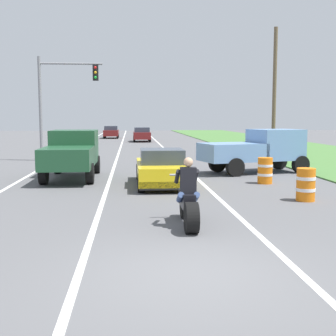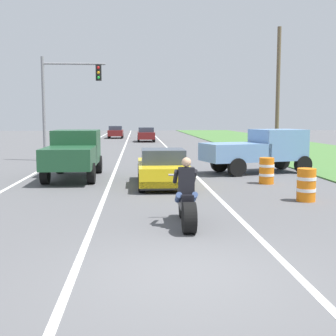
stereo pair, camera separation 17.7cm
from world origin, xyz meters
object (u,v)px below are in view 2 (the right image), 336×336
object	(u,v)px
motorcycle_with_rider	(186,202)
construction_barrel_nearest	(306,185)
construction_barrel_far	(237,163)
distant_car_further_ahead	(116,132)
pickup_truck_right_shoulder_light_blue	(260,149)
distant_car_far_ahead	(146,134)
pickup_truck_left_lane_dark_green	(74,152)
sports_car_yellow	(163,169)
traffic_light_mast_near	(62,93)
construction_barrel_mid	(267,171)

from	to	relation	value
motorcycle_with_rider	construction_barrel_nearest	bearing A→B (deg)	36.41
construction_barrel_far	distant_car_further_ahead	bearing A→B (deg)	101.28
pickup_truck_right_shoulder_light_blue	construction_barrel_nearest	bearing A→B (deg)	-94.20
pickup_truck_right_shoulder_light_blue	distant_car_far_ahead	bearing A→B (deg)	99.73
pickup_truck_left_lane_dark_green	distant_car_far_ahead	world-z (taller)	pickup_truck_left_lane_dark_green
construction_barrel_far	pickup_truck_right_shoulder_light_blue	bearing A→B (deg)	15.50
sports_car_yellow	traffic_light_mast_near	world-z (taller)	traffic_light_mast_near
pickup_truck_right_shoulder_light_blue	construction_barrel_nearest	size ratio (longest dim) A/B	5.14
pickup_truck_left_lane_dark_green	distant_car_far_ahead	xyz separation A→B (m)	(3.61, 28.32, -0.33)
distant_car_further_ahead	distant_car_far_ahead	bearing A→B (deg)	-66.32
sports_car_yellow	distant_car_far_ahead	distance (m)	30.51
pickup_truck_left_lane_dark_green	construction_barrel_far	size ratio (longest dim) A/B	4.80
motorcycle_with_rider	pickup_truck_left_lane_dark_green	size ratio (longest dim) A/B	0.46
motorcycle_with_rider	traffic_light_mast_near	bearing A→B (deg)	108.19
pickup_truck_left_lane_dark_green	distant_car_far_ahead	bearing A→B (deg)	82.74
motorcycle_with_rider	construction_barrel_far	size ratio (longest dim) A/B	2.21
pickup_truck_right_shoulder_light_blue	construction_barrel_nearest	distance (m)	7.06
pickup_truck_left_lane_dark_green	traffic_light_mast_near	distance (m)	8.51
pickup_truck_right_shoulder_light_blue	construction_barrel_far	bearing A→B (deg)	-164.50
traffic_light_mast_near	distant_car_far_ahead	world-z (taller)	traffic_light_mast_near
construction_barrel_mid	distant_car_further_ahead	bearing A→B (deg)	101.02
motorcycle_with_rider	construction_barrel_far	bearing A→B (deg)	70.67
distant_car_further_ahead	pickup_truck_left_lane_dark_green	bearing A→B (deg)	-90.11
pickup_truck_left_lane_dark_green	construction_barrel_nearest	world-z (taller)	pickup_truck_left_lane_dark_green
construction_barrel_nearest	construction_barrel_far	world-z (taller)	same
distant_car_further_ahead	pickup_truck_right_shoulder_light_blue	bearing A→B (deg)	-76.89
pickup_truck_right_shoulder_light_blue	distant_car_further_ahead	xyz separation A→B (m)	(-8.17, 35.06, -0.33)
motorcycle_with_rider	pickup_truck_right_shoulder_light_blue	size ratio (longest dim) A/B	0.43
pickup_truck_left_lane_dark_green	distant_car_further_ahead	size ratio (longest dim) A/B	1.20
traffic_light_mast_near	pickup_truck_left_lane_dark_green	bearing A→B (deg)	-77.96
distant_car_far_ahead	motorcycle_with_rider	bearing A→B (deg)	-89.79
motorcycle_with_rider	construction_barrel_nearest	xyz separation A→B (m)	(3.98, 2.94, -0.09)
motorcycle_with_rider	traffic_light_mast_near	distance (m)	17.67
construction_barrel_mid	construction_barrel_nearest	bearing A→B (deg)	-87.46
pickup_truck_left_lane_dark_green	traffic_light_mast_near	world-z (taller)	traffic_light_mast_near
construction_barrel_nearest	construction_barrel_mid	distance (m)	3.62
traffic_light_mast_near	distant_car_further_ahead	world-z (taller)	traffic_light_mast_near
pickup_truck_right_shoulder_light_blue	construction_barrel_far	world-z (taller)	pickup_truck_right_shoulder_light_blue
pickup_truck_right_shoulder_light_blue	traffic_light_mast_near	size ratio (longest dim) A/B	0.86
construction_barrel_far	distant_car_far_ahead	xyz separation A→B (m)	(-3.52, 27.30, 0.27)
pickup_truck_right_shoulder_light_blue	traffic_light_mast_near	distance (m)	12.20
motorcycle_with_rider	pickup_truck_left_lane_dark_green	distance (m)	9.42
motorcycle_with_rider	construction_barrel_nearest	world-z (taller)	motorcycle_with_rider
construction_barrel_far	distant_car_far_ahead	bearing A→B (deg)	97.34
construction_barrel_nearest	distant_car_far_ahead	size ratio (longest dim) A/B	0.25
traffic_light_mast_near	construction_barrel_far	size ratio (longest dim) A/B	6.00
pickup_truck_left_lane_dark_green	construction_barrel_nearest	distance (m)	9.62
pickup_truck_right_shoulder_light_blue	distant_car_further_ahead	world-z (taller)	pickup_truck_right_shoulder_light_blue
traffic_light_mast_near	construction_barrel_mid	xyz separation A→B (m)	(9.24, -9.93, -3.43)
traffic_light_mast_near	construction_barrel_mid	distance (m)	13.98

